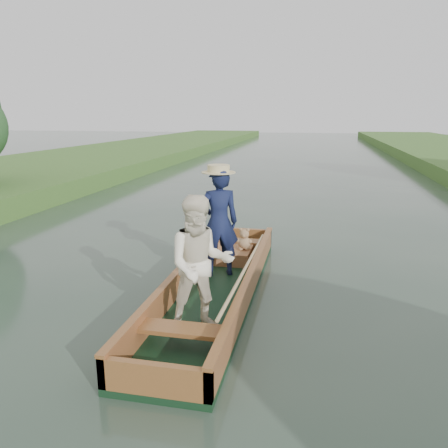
# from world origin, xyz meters

# --- Properties ---
(ground) EXTENTS (120.00, 120.00, 0.00)m
(ground) POSITION_xyz_m (0.00, 0.00, 0.00)
(ground) COLOR #283D30
(ground) RESTS_ON ground
(trees_far) EXTENTS (22.15, 9.57, 4.60)m
(trees_far) POSITION_xyz_m (2.20, 8.07, 2.59)
(trees_far) COLOR #47331E
(trees_far) RESTS_ON ground
(punt) EXTENTS (1.13, 5.00, 1.83)m
(punt) POSITION_xyz_m (0.00, -0.13, 0.59)
(punt) COLOR black
(punt) RESTS_ON ground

